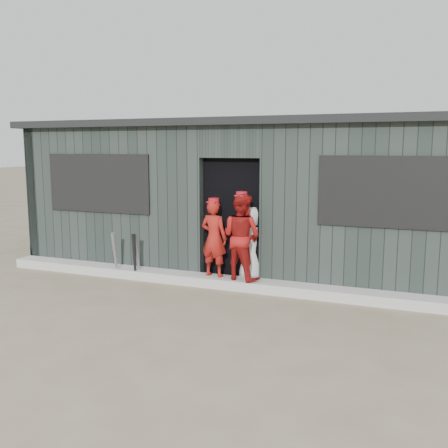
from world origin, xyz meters
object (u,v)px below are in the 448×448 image
at_px(player_red_left, 214,238).
at_px(bat_mid, 137,257).
at_px(bat_left, 115,255).
at_px(bat_right, 135,257).
at_px(player_grey_back, 253,244).
at_px(player_red_right, 241,237).
at_px(dugout, 258,195).

bearing_deg(player_red_left, bat_mid, 13.48).
height_order(bat_left, player_red_left, player_red_left).
relative_size(bat_right, player_red_left, 0.65).
height_order(player_red_left, player_grey_back, player_red_left).
bearing_deg(player_red_left, bat_right, 17.49).
bearing_deg(player_red_left, player_red_right, -174.54).
height_order(bat_left, bat_right, bat_left).
xyz_separation_m(bat_mid, player_red_right, (1.78, 0.11, 0.45)).
distance_m(bat_left, player_grey_back, 2.30).
xyz_separation_m(bat_left, bat_mid, (0.37, 0.09, -0.03)).
relative_size(player_grey_back, dugout, 0.15).
relative_size(bat_right, player_grey_back, 0.63).
distance_m(bat_right, dugout, 2.56).
bearing_deg(bat_mid, player_red_left, 5.68).
xyz_separation_m(player_red_left, player_grey_back, (0.53, 0.38, -0.13)).
distance_m(bat_left, bat_right, 0.38).
distance_m(player_red_left, dugout, 1.74).
bearing_deg(player_grey_back, bat_mid, -8.28).
relative_size(player_red_left, player_red_right, 0.91).
bearing_deg(bat_left, bat_right, -0.90).
distance_m(bat_mid, player_grey_back, 1.93).
bearing_deg(bat_right, player_grey_back, 18.25).
relative_size(bat_mid, player_red_left, 0.60).
relative_size(player_red_left, player_grey_back, 0.96).
xyz_separation_m(bat_left, dugout, (1.88, 1.86, 0.89)).
bearing_deg(bat_mid, dugout, 49.54).
xyz_separation_m(bat_left, bat_right, (0.38, -0.01, -0.00)).
bearing_deg(bat_left, player_grey_back, 15.16).
height_order(bat_right, player_red_left, player_red_left).
xyz_separation_m(bat_right, player_red_right, (1.77, 0.20, 0.42)).
distance_m(bat_mid, player_red_right, 1.84).
xyz_separation_m(bat_right, player_grey_back, (1.84, 0.61, 0.24)).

